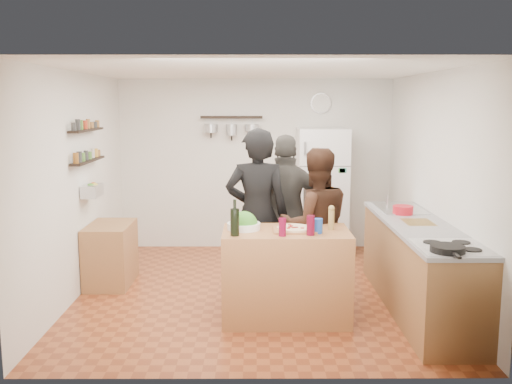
{
  "coord_description": "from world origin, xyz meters",
  "views": [
    {
      "loc": [
        -0.02,
        -6.32,
        2.16
      ],
      "look_at": [
        0.0,
        0.1,
        1.15
      ],
      "focal_mm": 40.0,
      "sensor_mm": 36.0,
      "label": 1
    }
  ],
  "objects_px": {
    "person_back": "(287,212)",
    "side_table": "(111,254)",
    "salad_bowl": "(244,226)",
    "wall_clock": "(321,103)",
    "salt_canister": "(318,226)",
    "counter_run": "(418,267)",
    "wine_bottle": "(235,222)",
    "person_left": "(257,215)",
    "person_center": "(315,226)",
    "fridge": "(322,191)",
    "skillet": "(448,249)",
    "pepper_mill": "(331,220)",
    "red_bowl": "(403,210)",
    "prep_island": "(286,275)"
  },
  "relations": [
    {
      "from": "person_left",
      "to": "person_back",
      "type": "bearing_deg",
      "value": -131.79
    },
    {
      "from": "salad_bowl",
      "to": "counter_run",
      "type": "xyz_separation_m",
      "value": [
        1.82,
        0.22,
        -0.49
      ]
    },
    {
      "from": "counter_run",
      "to": "fridge",
      "type": "relative_size",
      "value": 1.46
    },
    {
      "from": "salt_canister",
      "to": "wall_clock",
      "type": "xyz_separation_m",
      "value": [
        0.35,
        3.02,
        1.17
      ]
    },
    {
      "from": "salad_bowl",
      "to": "wall_clock",
      "type": "bearing_deg",
      "value": 69.38
    },
    {
      "from": "person_back",
      "to": "salad_bowl",
      "type": "bearing_deg",
      "value": 67.62
    },
    {
      "from": "prep_island",
      "to": "counter_run",
      "type": "height_order",
      "value": "prep_island"
    },
    {
      "from": "skillet",
      "to": "wall_clock",
      "type": "bearing_deg",
      "value": 99.79
    },
    {
      "from": "person_center",
      "to": "fridge",
      "type": "xyz_separation_m",
      "value": [
        0.31,
        2.04,
        0.06
      ]
    },
    {
      "from": "wine_bottle",
      "to": "person_left",
      "type": "height_order",
      "value": "person_left"
    },
    {
      "from": "wine_bottle",
      "to": "side_table",
      "type": "xyz_separation_m",
      "value": [
        -1.54,
        1.35,
        -0.67
      ]
    },
    {
      "from": "prep_island",
      "to": "skillet",
      "type": "bearing_deg",
      "value": -33.52
    },
    {
      "from": "person_back",
      "to": "wall_clock",
      "type": "height_order",
      "value": "wall_clock"
    },
    {
      "from": "wall_clock",
      "to": "side_table",
      "type": "height_order",
      "value": "wall_clock"
    },
    {
      "from": "pepper_mill",
      "to": "person_back",
      "type": "bearing_deg",
      "value": 112.55
    },
    {
      "from": "salad_bowl",
      "to": "skillet",
      "type": "xyz_separation_m",
      "value": [
        1.72,
        -0.91,
        0.0
      ]
    },
    {
      "from": "side_table",
      "to": "fridge",
      "type": "bearing_deg",
      "value": 28.26
    },
    {
      "from": "counter_run",
      "to": "red_bowl",
      "type": "relative_size",
      "value": 11.63
    },
    {
      "from": "prep_island",
      "to": "person_left",
      "type": "relative_size",
      "value": 0.66
    },
    {
      "from": "salt_canister",
      "to": "wine_bottle",
      "type": "bearing_deg",
      "value": -172.87
    },
    {
      "from": "wine_bottle",
      "to": "fridge",
      "type": "distance_m",
      "value": 3.03
    },
    {
      "from": "salad_bowl",
      "to": "salt_canister",
      "type": "relative_size",
      "value": 2.31
    },
    {
      "from": "prep_island",
      "to": "red_bowl",
      "type": "xyz_separation_m",
      "value": [
        1.35,
        0.78,
        0.51
      ]
    },
    {
      "from": "salt_canister",
      "to": "fridge",
      "type": "xyz_separation_m",
      "value": [
        0.35,
        2.69,
        -0.08
      ]
    },
    {
      "from": "salt_canister",
      "to": "counter_run",
      "type": "height_order",
      "value": "salt_canister"
    },
    {
      "from": "salt_canister",
      "to": "skillet",
      "type": "height_order",
      "value": "salt_canister"
    },
    {
      "from": "pepper_mill",
      "to": "wall_clock",
      "type": "xyz_separation_m",
      "value": [
        0.2,
        2.85,
        1.14
      ]
    },
    {
      "from": "skillet",
      "to": "side_table",
      "type": "distance_m",
      "value": 3.93
    },
    {
      "from": "person_left",
      "to": "counter_run",
      "type": "xyz_separation_m",
      "value": [
        1.69,
        -0.34,
        -0.5
      ]
    },
    {
      "from": "counter_run",
      "to": "side_table",
      "type": "xyz_separation_m",
      "value": [
        -3.44,
        0.85,
        -0.09
      ]
    },
    {
      "from": "red_bowl",
      "to": "salad_bowl",
      "type": "bearing_deg",
      "value": -157.58
    },
    {
      "from": "person_back",
      "to": "pepper_mill",
      "type": "bearing_deg",
      "value": 117.19
    },
    {
      "from": "pepper_mill",
      "to": "wall_clock",
      "type": "relative_size",
      "value": 0.64
    },
    {
      "from": "salad_bowl",
      "to": "person_center",
      "type": "relative_size",
      "value": 0.2
    },
    {
      "from": "prep_island",
      "to": "person_left",
      "type": "xyz_separation_m",
      "value": [
        -0.29,
        0.61,
        0.49
      ]
    },
    {
      "from": "wall_clock",
      "to": "side_table",
      "type": "xyz_separation_m",
      "value": [
        -2.69,
        -1.78,
        -1.78
      ]
    },
    {
      "from": "salt_canister",
      "to": "person_center",
      "type": "distance_m",
      "value": 0.67
    },
    {
      "from": "counter_run",
      "to": "side_table",
      "type": "bearing_deg",
      "value": 166.06
    },
    {
      "from": "person_back",
      "to": "side_table",
      "type": "bearing_deg",
      "value": 0.88
    },
    {
      "from": "salad_bowl",
      "to": "wine_bottle",
      "type": "relative_size",
      "value": 1.28
    },
    {
      "from": "red_bowl",
      "to": "person_back",
      "type": "bearing_deg",
      "value": 170.85
    },
    {
      "from": "person_center",
      "to": "skillet",
      "type": "height_order",
      "value": "person_center"
    },
    {
      "from": "counter_run",
      "to": "fridge",
      "type": "distance_m",
      "value": 2.46
    },
    {
      "from": "person_left",
      "to": "wall_clock",
      "type": "height_order",
      "value": "wall_clock"
    },
    {
      "from": "skillet",
      "to": "wall_clock",
      "type": "distance_m",
      "value": 4.01
    },
    {
      "from": "salt_canister",
      "to": "skillet",
      "type": "bearing_deg",
      "value": -36.53
    },
    {
      "from": "salad_bowl",
      "to": "wine_bottle",
      "type": "height_order",
      "value": "wine_bottle"
    },
    {
      "from": "wine_bottle",
      "to": "person_back",
      "type": "xyz_separation_m",
      "value": [
        0.56,
        1.21,
        -0.14
      ]
    },
    {
      "from": "salad_bowl",
      "to": "skillet",
      "type": "height_order",
      "value": "same"
    },
    {
      "from": "wine_bottle",
      "to": "person_left",
      "type": "bearing_deg",
      "value": 75.59
    }
  ]
}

